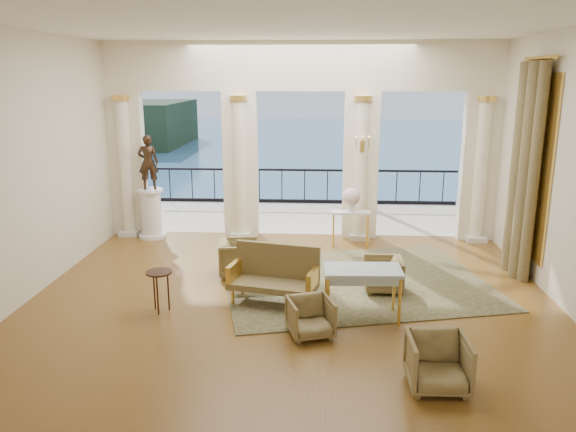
# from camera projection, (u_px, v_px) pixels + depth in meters

# --- Properties ---
(floor) EXTENTS (9.00, 9.00, 0.00)m
(floor) POSITION_uv_depth(u_px,v_px,m) (291.00, 297.00, 9.78)
(floor) COLOR #4E2F10
(floor) RESTS_ON ground
(room_walls) EXTENTS (9.00, 9.00, 9.00)m
(room_walls) POSITION_uv_depth(u_px,v_px,m) (287.00, 139.00, 7.99)
(room_walls) COLOR beige
(room_walls) RESTS_ON ground
(arcade) EXTENTS (9.00, 0.56, 4.50)m
(arcade) POSITION_uv_depth(u_px,v_px,m) (300.00, 128.00, 12.84)
(arcade) COLOR #FAEACE
(arcade) RESTS_ON ground
(terrace) EXTENTS (10.00, 3.60, 0.10)m
(terrace) POSITION_uv_depth(u_px,v_px,m) (303.00, 217.00, 15.40)
(terrace) COLOR beige
(terrace) RESTS_ON ground
(balustrade) EXTENTS (9.00, 0.06, 1.03)m
(balustrade) POSITION_uv_depth(u_px,v_px,m) (305.00, 190.00, 16.84)
(balustrade) COLOR black
(balustrade) RESTS_ON terrace
(palm_tree) EXTENTS (2.00, 2.00, 4.50)m
(palm_tree) POSITION_uv_depth(u_px,v_px,m) (379.00, 62.00, 15.04)
(palm_tree) COLOR #4C3823
(palm_tree) RESTS_ON terrace
(headland) EXTENTS (22.00, 18.00, 6.00)m
(headland) POSITION_uv_depth(u_px,v_px,m) (108.00, 123.00, 79.98)
(headland) COLOR black
(headland) RESTS_ON sea
(sea) EXTENTS (160.00, 160.00, 0.00)m
(sea) POSITION_uv_depth(u_px,v_px,m) (317.00, 156.00, 69.31)
(sea) COLOR #224C88
(sea) RESTS_ON ground
(curtain) EXTENTS (0.33, 1.40, 4.09)m
(curtain) POSITION_uv_depth(u_px,v_px,m) (524.00, 171.00, 10.49)
(curtain) COLOR brown
(curtain) RESTS_ON ground
(window_frame) EXTENTS (0.04, 1.60, 3.40)m
(window_frame) POSITION_uv_depth(u_px,v_px,m) (535.00, 166.00, 10.46)
(window_frame) COLOR #E5B54B
(window_frame) RESTS_ON room_walls
(wall_sconce) EXTENTS (0.30, 0.11, 0.33)m
(wall_sconce) POSITION_uv_depth(u_px,v_px,m) (362.00, 145.00, 12.54)
(wall_sconce) COLOR #E5B54B
(wall_sconce) RESTS_ON arcade
(rug) EXTENTS (5.52, 4.73, 0.02)m
(rug) POSITION_uv_depth(u_px,v_px,m) (355.00, 281.00, 10.48)
(rug) COLOR #292F16
(rug) RESTS_ON ground
(armchair_a) EXTENTS (0.77, 0.74, 0.64)m
(armchair_a) POSITION_uv_depth(u_px,v_px,m) (310.00, 316.00, 8.26)
(armchair_a) COLOR #4B3F1D
(armchair_a) RESTS_ON ground
(armchair_b) EXTENTS (0.74, 0.69, 0.74)m
(armchair_b) POSITION_uv_depth(u_px,v_px,m) (438.00, 360.00, 6.86)
(armchair_b) COLOR #4B3F1D
(armchair_b) RESTS_ON ground
(armchair_c) EXTENTS (0.61, 0.66, 0.67)m
(armchair_c) POSITION_uv_depth(u_px,v_px,m) (383.00, 273.00, 9.98)
(armchair_c) COLOR #4B3F1D
(armchair_c) RESTS_ON ground
(armchair_d) EXTENTS (0.79, 0.82, 0.75)m
(armchair_d) POSITION_uv_depth(u_px,v_px,m) (239.00, 256.00, 10.79)
(armchair_d) COLOR #4B3F1D
(armchair_d) RESTS_ON ground
(settee) EXTENTS (1.58, 0.94, 0.98)m
(settee) POSITION_uv_depth(u_px,v_px,m) (275.00, 274.00, 9.48)
(settee) COLOR #4B3F1D
(settee) RESTS_ON ground
(game_table) EXTENTS (1.23, 0.70, 0.83)m
(game_table) POSITION_uv_depth(u_px,v_px,m) (363.00, 274.00, 8.77)
(game_table) COLOR #8FA9B6
(game_table) RESTS_ON ground
(pedestal) EXTENTS (0.64, 0.64, 1.17)m
(pedestal) POSITION_uv_depth(u_px,v_px,m) (151.00, 214.00, 13.23)
(pedestal) COLOR silver
(pedestal) RESTS_ON ground
(statue) EXTENTS (0.51, 0.38, 1.26)m
(statue) POSITION_uv_depth(u_px,v_px,m) (148.00, 162.00, 12.92)
(statue) COLOR #312216
(statue) RESTS_ON pedestal
(console_table) EXTENTS (0.87, 0.36, 0.81)m
(console_table) POSITION_uv_depth(u_px,v_px,m) (351.00, 217.00, 12.50)
(console_table) COLOR silver
(console_table) RESTS_ON ground
(urn) EXTENTS (0.40, 0.40, 0.53)m
(urn) POSITION_uv_depth(u_px,v_px,m) (351.00, 198.00, 12.39)
(urn) COLOR white
(urn) RESTS_ON console_table
(side_table) EXTENTS (0.42, 0.42, 0.69)m
(side_table) POSITION_uv_depth(u_px,v_px,m) (159.00, 277.00, 9.05)
(side_table) COLOR black
(side_table) RESTS_ON ground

